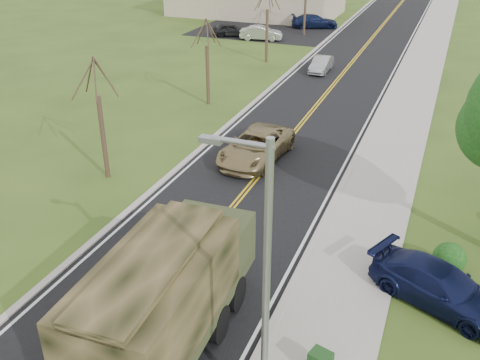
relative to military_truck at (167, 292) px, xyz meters
The scene contains 17 objects.
ground 2.84m from the military_truck, 155.17° to the right, with size 160.00×160.00×0.00m, color #334D19.
road 39.35m from the military_truck, 92.35° to the left, with size 8.00×120.00×0.01m, color black.
curb_right 39.40m from the military_truck, 86.30° to the left, with size 0.30×120.00×0.12m, color #9E998E.
sidewalk_right 39.55m from the military_truck, 83.76° to the left, with size 3.20×120.00×0.10m, color #9E998E.
curb_left 39.73m from the military_truck, 98.35° to the left, with size 0.30×120.00×0.10m, color #9E998E.
street_light 4.15m from the military_truck, 20.72° to the right, with size 1.65×0.22×8.00m.
bare_tree_a 12.65m from the military_truck, 132.93° to the left, with size 1.93×2.26×6.08m.
bare_tree_b 22.94m from the military_truck, 112.05° to the left, with size 1.83×2.14×5.73m.
bare_tree_c 34.36m from the military_truck, 104.52° to the left, with size 2.04×2.39×6.42m.
bare_tree_d 46.07m from the military_truck, 100.77° to the left, with size 1.88×2.20×5.91m.
military_truck is the anchor object (origin of this frame).
suv_champagne 14.17m from the military_truck, 99.84° to the left, with size 2.59×5.61×1.56m, color #937F53.
sedan_silver 32.21m from the military_truck, 96.08° to the left, with size 1.30×3.72×1.23m, color #9E9EA2.
pickup_navy 9.19m from the military_truck, 35.72° to the left, with size 1.96×4.83×1.40m, color #0F1539.
lot_car_dark 44.48m from the military_truck, 110.31° to the left, with size 1.57×3.90×1.33m, color black.
lot_car_silver 42.99m from the military_truck, 106.19° to the left, with size 1.48×4.25×1.40m, color #AEAEB3.
lot_car_navy 50.01m from the military_truck, 99.82° to the left, with size 2.07×5.10×1.48m, color #10193C.
Camera 1 is at (8.07, -9.78, 12.05)m, focal length 40.00 mm.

